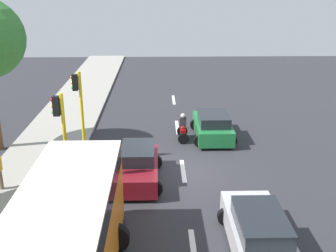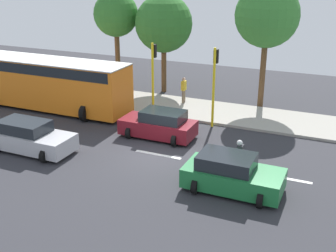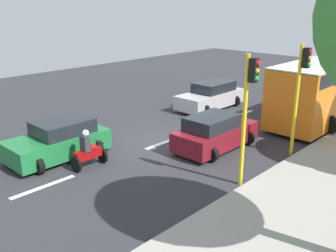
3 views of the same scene
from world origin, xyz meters
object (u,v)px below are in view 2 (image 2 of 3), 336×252
Objects in this scene: traffic_light_corner at (215,76)px; traffic_light_midblock at (153,70)px; car_green at (232,174)px; street_tree_north at (267,16)px; street_tree_center at (164,24)px; car_maroon at (159,125)px; pedestrian_near_signal at (184,89)px; street_tree_south at (116,15)px; motorcycle at (237,158)px; car_silver at (29,137)px; city_bus at (47,80)px.

traffic_light_midblock is at bearing 90.00° from traffic_light_corner.
street_tree_north is (11.43, 1.33, 5.05)m from car_green.
street_tree_center is at bearing 18.22° from traffic_light_midblock.
traffic_light_midblock is 7.70m from street_tree_north.
car_maroon is at bearing 52.15° from car_green.
car_green is at bearing -148.29° from pedestrian_near_signal.
street_tree_south reaches higher than traffic_light_corner.
car_green is 0.58× the size of street_tree_center.
street_tree_center reaches higher than pedestrian_near_signal.
car_maroon is 11.42m from street_tree_south.
pedestrian_near_signal is 0.25× the size of street_tree_center.
traffic_light_corner is at bearing 24.09° from car_green.
street_tree_center reaches higher than motorcycle.
car_silver is 2.88× the size of motorcycle.
city_bus is 1.61× the size of street_tree_center.
motorcycle is 0.22× the size of street_tree_south.
motorcycle is 6.21m from traffic_light_corner.
street_tree_center reaches higher than traffic_light_midblock.
traffic_light_corner is at bearing -134.28° from street_tree_center.
car_maroon is 9.77m from street_tree_north.
pedestrian_near_signal reaches higher than motorcycle.
car_green is 2.60× the size of motorcycle.
motorcycle is at bearing -127.80° from traffic_light_midblock.
traffic_light_midblock reaches higher than car_green.
street_tree_north reaches higher than traffic_light_corner.
street_tree_center is (10.42, 8.28, 4.19)m from motorcycle.
motorcycle is at bearing -151.14° from traffic_light_corner.
street_tree_south is at bearing 41.90° from car_maroon.
car_silver is 10.79m from pedestrian_near_signal.
car_green is 9.80m from traffic_light_midblock.
car_maroon is 0.90× the size of car_silver.
car_silver is at bearing -171.07° from street_tree_south.
traffic_light_corner is 0.65× the size of street_tree_south.
motorcycle reaches higher than car_green.
traffic_light_corner is 10.62m from street_tree_south.
pedestrian_near_signal reaches higher than car_silver.
city_bus is 6.51× the size of pedestrian_near_signal.
car_silver is 12.93m from street_tree_south.
car_silver is 0.57× the size of street_tree_north.
city_bus reaches higher than pedestrian_near_signal.
street_tree_center reaches higher than city_bus.
car_green is 15.37m from street_tree_center.
street_tree_north reaches higher than city_bus.
street_tree_south is at bearing 95.84° from street_tree_center.
traffic_light_midblock is (0.00, 3.73, 0.00)m from traffic_light_corner.
street_tree_south is (-0.36, 3.57, 0.47)m from street_tree_center.
street_tree_north is at bearing 6.44° from motorcycle.
traffic_light_midblock is (-3.01, 0.72, 1.87)m from pedestrian_near_signal.
city_bus reaches higher than car_green.
pedestrian_near_signal is 0.24× the size of street_tree_south.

